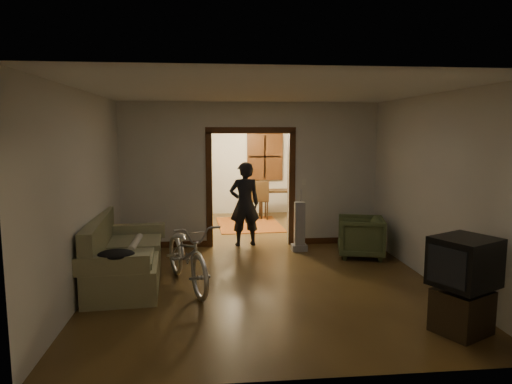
{
  "coord_description": "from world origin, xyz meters",
  "views": [
    {
      "loc": [
        -0.79,
        -8.09,
        2.26
      ],
      "look_at": [
        0.0,
        -0.3,
        1.2
      ],
      "focal_mm": 32.0,
      "sensor_mm": 36.0,
      "label": 1
    }
  ],
  "objects": [
    {
      "name": "rolled_paper",
      "position": [
        -1.95,
        -1.04,
        0.53
      ],
      "size": [
        0.11,
        0.87,
        0.11
      ],
      "primitive_type": "cylinder",
      "rotation": [
        1.57,
        0.0,
        0.0
      ],
      "color": "beige",
      "rests_on": "sofa"
    },
    {
      "name": "desk",
      "position": [
        0.95,
        3.54,
        0.36
      ],
      "size": [
        1.01,
        0.62,
        0.71
      ],
      "primitive_type": "cube",
      "rotation": [
        0.0,
        0.0,
        -0.09
      ],
      "color": "#322010",
      "rests_on": "floor"
    },
    {
      "name": "wall_back",
      "position": [
        0.0,
        4.25,
        1.4
      ],
      "size": [
        5.0,
        0.02,
        2.8
      ],
      "primitive_type": "cube",
      "color": "beige",
      "rests_on": "floor"
    },
    {
      "name": "person",
      "position": [
        -0.12,
        0.72,
        0.83
      ],
      "size": [
        0.66,
        0.49,
        1.65
      ],
      "primitive_type": "imported",
      "rotation": [
        0.0,
        0.0,
        3.3
      ],
      "color": "black",
      "rests_on": "floor"
    },
    {
      "name": "ceiling",
      "position": [
        0.0,
        0.0,
        2.8
      ],
      "size": [
        5.0,
        8.5,
        0.01
      ],
      "primitive_type": "cube",
      "color": "white",
      "rests_on": "floor"
    },
    {
      "name": "tv_stand",
      "position": [
        2.0,
        -3.46,
        0.25
      ],
      "size": [
        0.71,
        0.68,
        0.49
      ],
      "primitive_type": "cube",
      "rotation": [
        0.0,
        0.0,
        0.47
      ],
      "color": "black",
      "rests_on": "floor"
    },
    {
      "name": "jacket",
      "position": [
        -2.0,
        -2.25,
        0.68
      ],
      "size": [
        0.47,
        0.35,
        0.14
      ],
      "primitive_type": "ellipsoid",
      "color": "black",
      "rests_on": "sofa"
    },
    {
      "name": "crt_tv",
      "position": [
        2.0,
        -3.46,
        0.82
      ],
      "size": [
        0.82,
        0.79,
        0.55
      ],
      "primitive_type": "cube",
      "rotation": [
        0.0,
        0.0,
        0.47
      ],
      "color": "black",
      "rests_on": "tv_stand"
    },
    {
      "name": "globe",
      "position": [
        -1.47,
        3.86,
        1.94
      ],
      "size": [
        0.3,
        0.3,
        0.3
      ],
      "primitive_type": "sphere",
      "color": "#1E5972",
      "rests_on": "locker"
    },
    {
      "name": "wall_right",
      "position": [
        2.5,
        0.0,
        1.4
      ],
      "size": [
        0.02,
        8.5,
        2.8
      ],
      "primitive_type": "cube",
      "color": "beige",
      "rests_on": "floor"
    },
    {
      "name": "chandelier",
      "position": [
        0.0,
        2.5,
        2.35
      ],
      "size": [
        0.24,
        0.24,
        0.24
      ],
      "primitive_type": "sphere",
      "color": "#FFE0A5",
      "rests_on": "ceiling"
    },
    {
      "name": "vacuum",
      "position": [
        0.87,
        0.2,
        0.47
      ],
      "size": [
        0.29,
        0.23,
        0.94
      ],
      "primitive_type": "cube",
      "rotation": [
        0.0,
        0.0,
        -0.01
      ],
      "color": "gray",
      "rests_on": "floor"
    },
    {
      "name": "wall_left",
      "position": [
        -2.5,
        0.0,
        1.4
      ],
      "size": [
        0.02,
        8.5,
        2.8
      ],
      "primitive_type": "cube",
      "color": "beige",
      "rests_on": "floor"
    },
    {
      "name": "bicycle",
      "position": [
        -1.13,
        -1.6,
        0.49
      ],
      "size": [
        1.23,
        1.97,
        0.98
      ],
      "primitive_type": "imported",
      "rotation": [
        0.0,
        0.0,
        0.34
      ],
      "color": "silver",
      "rests_on": "floor"
    },
    {
      "name": "oriental_rug",
      "position": [
        0.13,
        2.67,
        0.01
      ],
      "size": [
        1.56,
        2.0,
        0.01
      ],
      "primitive_type": "cube",
      "rotation": [
        0.0,
        0.0,
        0.05
      ],
      "color": "maroon",
      "rests_on": "floor"
    },
    {
      "name": "floor",
      "position": [
        0.0,
        0.0,
        0.0
      ],
      "size": [
        5.0,
        8.5,
        0.01
      ],
      "primitive_type": "cube",
      "color": "#3D2A13",
      "rests_on": "ground"
    },
    {
      "name": "partition_wall",
      "position": [
        0.0,
        0.75,
        1.4
      ],
      "size": [
        5.0,
        0.14,
        2.8
      ],
      "primitive_type": "cube",
      "color": "beige",
      "rests_on": "floor"
    },
    {
      "name": "door_casing",
      "position": [
        0.0,
        0.75,
        1.1
      ],
      "size": [
        1.74,
        0.2,
        2.32
      ],
      "primitive_type": "cube",
      "color": "#3D200D",
      "rests_on": "floor"
    },
    {
      "name": "desk_chair",
      "position": [
        0.45,
        3.34,
        0.5
      ],
      "size": [
        0.46,
        0.46,
        1.0
      ],
      "primitive_type": "cube",
      "rotation": [
        0.0,
        0.0,
        -0.03
      ],
      "color": "#322010",
      "rests_on": "floor"
    },
    {
      "name": "sofa",
      "position": [
        -2.05,
        -1.34,
        0.49
      ],
      "size": [
        1.13,
        2.2,
        0.98
      ],
      "primitive_type": "cube",
      "rotation": [
        0.0,
        0.0,
        0.08
      ],
      "color": "#6C6E49",
      "rests_on": "floor"
    },
    {
      "name": "light_switch",
      "position": [
        1.05,
        0.68,
        1.25
      ],
      "size": [
        0.08,
        0.01,
        0.12
      ],
      "primitive_type": "cube",
      "color": "silver",
      "rests_on": "partition_wall"
    },
    {
      "name": "locker",
      "position": [
        -1.47,
        3.86,
        0.81
      ],
      "size": [
        0.87,
        0.57,
        1.62
      ],
      "primitive_type": "cube",
      "rotation": [
        0.0,
        0.0,
        -0.16
      ],
      "color": "#23321E",
      "rests_on": "floor"
    },
    {
      "name": "far_window",
      "position": [
        0.7,
        4.21,
        1.55
      ],
      "size": [
        0.98,
        0.06,
        1.28
      ],
      "primitive_type": "cube",
      "color": "black",
      "rests_on": "wall_back"
    },
    {
      "name": "armchair",
      "position": [
        1.89,
        -0.31,
        0.36
      ],
      "size": [
        0.97,
        0.95,
        0.73
      ],
      "primitive_type": "imported",
      "rotation": [
        0.0,
        0.0,
        -1.83
      ],
      "color": "#47542F",
      "rests_on": "floor"
    }
  ]
}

